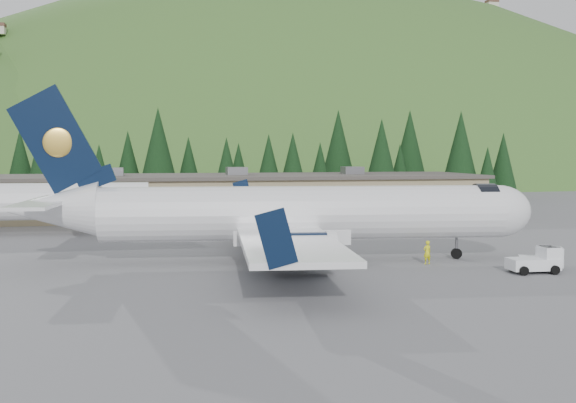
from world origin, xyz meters
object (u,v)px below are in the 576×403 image
(baggage_tug_a, at_px, (538,261))
(baggage_tug_b, at_px, (545,259))
(terminal_building, at_px, (196,195))
(airliner, at_px, (289,215))
(ramp_worker, at_px, (427,252))
(second_airliner, at_px, (1,201))

(baggage_tug_a, relative_size, baggage_tug_b, 1.05)
(baggage_tug_b, bearing_deg, terminal_building, 138.79)
(airliner, height_order, baggage_tug_a, airliner)
(baggage_tug_a, height_order, ramp_worker, baggage_tug_a)
(airliner, xyz_separation_m, baggage_tug_a, (15.22, -8.11, -2.62))
(airliner, height_order, terminal_building, airliner)
(airliner, relative_size, baggage_tug_a, 11.50)
(baggage_tug_b, height_order, ramp_worker, ramp_worker)
(baggage_tug_a, relative_size, terminal_building, 0.05)
(airliner, height_order, ramp_worker, airliner)
(baggage_tug_b, xyz_separation_m, terminal_building, (-20.41, 44.73, 1.94))
(second_airliner, bearing_deg, baggage_tug_a, -37.56)
(second_airliner, xyz_separation_m, baggage_tug_a, (39.03, -30.01, -2.54))
(second_airliner, height_order, baggage_tug_b, second_airliner)
(airliner, xyz_separation_m, baggage_tug_b, (16.51, -6.83, -2.72))
(airliner, xyz_separation_m, terminal_building, (-3.89, 37.89, -0.77))
(terminal_building, bearing_deg, ramp_worker, -72.00)
(baggage_tug_b, bearing_deg, baggage_tug_a, -111.05)
(terminal_building, bearing_deg, airliner, -84.14)
(baggage_tug_a, xyz_separation_m, baggage_tug_b, (1.29, 1.28, -0.10))
(airliner, distance_m, baggage_tug_a, 17.45)
(ramp_worker, bearing_deg, baggage_tug_b, 139.51)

